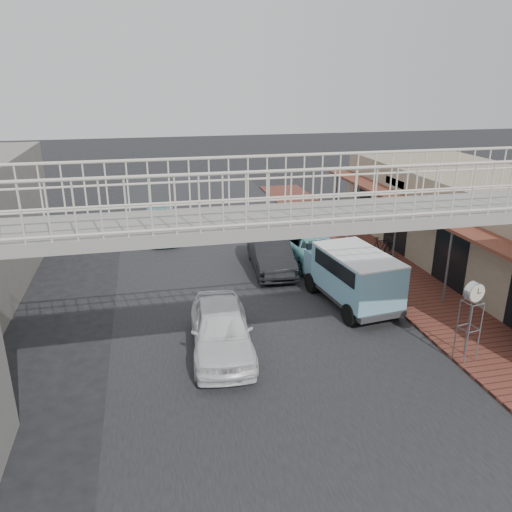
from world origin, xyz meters
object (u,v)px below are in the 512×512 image
dark_sedan (271,254)px  angkot_van (353,271)px  angkot_curb (309,246)px  street_clock (474,296)px  motorcycle_far (381,247)px  arrow_sign (363,213)px  motorcycle_near (365,264)px  white_hatchback (221,329)px  angkot_far (163,227)px

dark_sedan → angkot_van: 4.68m
angkot_curb → dark_sedan: bearing=18.6°
angkot_van → street_clock: street_clock is taller
angkot_curb → angkot_van: 5.07m
dark_sedan → motorcycle_far: bearing=5.5°
motorcycle_far → arrow_sign: 1.95m
motorcycle_near → arrow_sign: bearing=-15.9°
motorcycle_near → street_clock: bearing=-178.4°
white_hatchback → arrow_sign: 10.03m
angkot_curb → street_clock: bearing=96.0°
angkot_curb → motorcycle_far: 3.33m
angkot_van → arrow_sign: (2.23, 4.29, 0.94)m
white_hatchback → street_clock: bearing=-13.1°
white_hatchback → motorcycle_far: 10.67m
dark_sedan → motorcycle_near: 4.04m
angkot_curb → angkot_van: bearing=85.7°
white_hatchback → motorcycle_far: white_hatchback is taller
white_hatchback → angkot_far: (-1.17, 12.15, -0.16)m
motorcycle_far → street_clock: (-1.52, -8.69, 1.53)m
angkot_far → motorcycle_near: size_ratio=2.57×
angkot_curb → street_clock: (1.71, -9.47, 1.46)m
white_hatchback → angkot_far: white_hatchback is taller
angkot_curb → arrow_sign: bearing=157.3°
angkot_far → angkot_van: size_ratio=0.93×
dark_sedan → motorcycle_near: bearing=-17.6°
street_clock → motorcycle_near: bearing=79.3°
street_clock → angkot_far: bearing=108.8°
white_hatchback → angkot_van: size_ratio=1.00×
angkot_far → motorcycle_far: (9.63, -5.65, 0.01)m
white_hatchback → motorcycle_near: white_hatchback is taller
white_hatchback → motorcycle_far: bearing=42.0°
dark_sedan → angkot_curb: bearing=27.5°
white_hatchback → dark_sedan: size_ratio=1.00×
white_hatchback → angkot_curb: 8.96m
dark_sedan → angkot_van: size_ratio=1.00×
angkot_van → dark_sedan: bearing=108.8°
angkot_van → arrow_sign: bearing=55.4°
white_hatchback → street_clock: size_ratio=1.83×
dark_sedan → angkot_van: (2.03, -4.17, 0.59)m
angkot_curb → motorcycle_near: 2.93m
angkot_curb → arrow_sign: size_ratio=1.83×
white_hatchback → dark_sedan: 7.18m
motorcycle_near → motorcycle_far: bearing=-41.9°
dark_sedan → street_clock: (3.74, -8.61, 1.40)m
motorcycle_near → motorcycle_far: size_ratio=0.95×
white_hatchback → angkot_far: size_ratio=1.08×
street_clock → arrow_sign: size_ratio=0.91×
dark_sedan → street_clock: street_clock is taller
white_hatchback → dark_sedan: (3.20, 6.43, -0.02)m
angkot_far → street_clock: 16.55m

